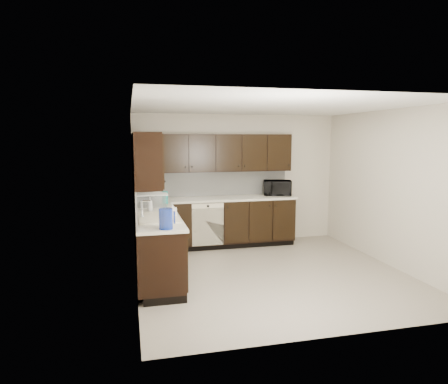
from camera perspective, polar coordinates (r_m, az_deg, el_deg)
The scene contains 20 objects.
floor at distance 6.24m, azimuth 6.73°, elevation -11.49°, with size 4.00×4.00×0.00m, color gray.
ceiling at distance 5.92m, azimuth 7.11°, elevation 12.04°, with size 4.00×4.00×0.00m, color white.
wall_back at distance 7.85m, azimuth 1.83°, elevation 1.87°, with size 4.00×0.02×2.50m, color #BBB2A0.
wall_left at distance 5.58m, azimuth -12.71°, elevation -0.69°, with size 0.02×4.00×2.50m, color #BBB2A0.
wall_right at distance 6.90m, azimuth 22.68°, elevation 0.48°, with size 0.02×4.00×2.50m, color #BBB2A0.
wall_front at distance 4.16m, azimuth 16.54°, elevation -3.65°, with size 4.00×0.02×2.50m, color #BBB2A0.
lower_cabinets at distance 6.92m, azimuth -4.34°, elevation -5.98°, with size 3.00×2.80×0.90m.
countertop at distance 6.81m, azimuth -4.40°, elevation -1.84°, with size 3.03×2.83×0.04m.
backsplash at distance 6.95m, azimuth -6.40°, elevation 0.49°, with size 3.00×2.80×0.48m.
upper_cabinets at distance 6.80m, azimuth -5.39°, elevation 5.34°, with size 3.00×2.80×0.70m.
dishwasher at distance 7.23m, azimuth -2.32°, elevation -4.29°, with size 0.58×0.04×0.78m.
sink at distance 5.65m, azimuth -9.35°, elevation -4.31°, with size 0.54×0.82×0.42m.
microwave at distance 7.85m, azimuth 7.62°, elevation 0.60°, with size 0.53×0.36×0.29m, color black.
soap_bottle_a at distance 5.67m, azimuth -7.39°, elevation -2.53°, with size 0.09×0.10×0.21m, color gray.
soap_bottle_b at distance 6.20m, azimuth -10.52°, elevation -1.71°, with size 0.08×0.08×0.22m, color gray.
toaster_oven at distance 7.36m, azimuth -10.92°, elevation -0.24°, with size 0.34×0.26×0.22m, color #BDBDBF.
storage_bin at distance 6.64m, azimuth -10.40°, elevation -1.14°, with size 0.51×0.38×0.20m, color white.
blue_pitcher at distance 4.94m, azimuth -8.31°, elevation -3.81°, with size 0.17×0.17×0.25m, color #112B9C.
teal_tumbler at distance 6.81m, azimuth -8.43°, elevation -0.81°, with size 0.10×0.10×0.22m, color #0D8F89.
paper_towel_roll at distance 6.96m, azimuth -9.57°, elevation -0.32°, with size 0.13×0.13×0.30m, color white.
Camera 1 is at (-2.06, -5.53, 2.05)m, focal length 32.00 mm.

